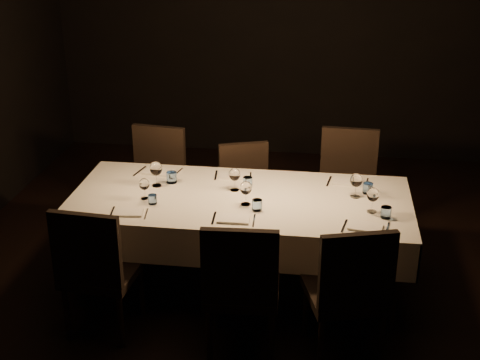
# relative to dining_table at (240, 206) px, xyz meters

# --- Properties ---
(room) EXTENTS (5.01, 6.01, 3.01)m
(room) POSITION_rel_dining_table_xyz_m (0.00, 0.00, 0.81)
(room) COLOR black
(room) RESTS_ON ground
(dining_table) EXTENTS (2.52, 1.12, 0.76)m
(dining_table) POSITION_rel_dining_table_xyz_m (0.00, 0.00, 0.00)
(dining_table) COLOR black
(dining_table) RESTS_ON ground
(chair_near_left) EXTENTS (0.51, 0.51, 0.99)m
(chair_near_left) POSITION_rel_dining_table_xyz_m (-0.87, -0.75, -0.15)
(chair_near_left) COLOR black
(chair_near_left) RESTS_ON ground
(place_setting_near_left) EXTENTS (0.30, 0.39, 0.16)m
(place_setting_near_left) POSITION_rel_dining_table_xyz_m (-0.69, -0.22, 0.14)
(place_setting_near_left) COLOR silver
(place_setting_near_left) RESTS_ON dining_table
(chair_near_center) EXTENTS (0.50, 0.50, 0.99)m
(chair_near_center) POSITION_rel_dining_table_xyz_m (0.12, -0.85, -0.14)
(chair_near_center) COLOR black
(chair_near_center) RESTS_ON ground
(place_setting_near_center) EXTENTS (0.33, 0.40, 0.18)m
(place_setting_near_center) POSITION_rel_dining_table_xyz_m (0.06, -0.22, 0.15)
(place_setting_near_center) COLOR silver
(place_setting_near_center) RESTS_ON dining_table
(chair_near_right) EXTENTS (0.59, 0.59, 0.99)m
(chair_near_right) POSITION_rel_dining_table_xyz_m (0.81, -0.80, -0.14)
(chair_near_right) COLOR black
(chair_near_right) RESTS_ON ground
(place_setting_near_right) EXTENTS (0.35, 0.41, 0.19)m
(place_setting_near_right) POSITION_rel_dining_table_xyz_m (0.96, -0.22, 0.15)
(place_setting_near_right) COLOR silver
(place_setting_near_right) RESTS_ON dining_table
(chair_far_left) EXTENTS (0.53, 0.53, 0.98)m
(chair_far_left) POSITION_rel_dining_table_xyz_m (-0.85, 0.76, -0.15)
(chair_far_left) COLOR black
(chair_far_left) RESTS_ON ground
(place_setting_far_left) EXTENTS (0.38, 0.42, 0.20)m
(place_setting_far_left) POSITION_rel_dining_table_xyz_m (-0.66, 0.22, 0.15)
(place_setting_far_left) COLOR silver
(place_setting_far_left) RESTS_ON dining_table
(chair_far_center) EXTENTS (0.54, 0.54, 0.89)m
(chair_far_center) POSITION_rel_dining_table_xyz_m (-0.05, 0.72, -0.19)
(chair_far_center) COLOR black
(chair_far_center) RESTS_ON ground
(place_setting_far_center) EXTENTS (0.33, 0.40, 0.18)m
(place_setting_far_center) POSITION_rel_dining_table_xyz_m (-0.05, 0.22, 0.15)
(place_setting_far_center) COLOR silver
(place_setting_far_center) RESTS_ON dining_table
(chair_far_right) EXTENTS (0.51, 0.51, 1.01)m
(chair_far_right) POSITION_rel_dining_table_xyz_m (0.81, 0.86, -0.14)
(chair_far_right) COLOR black
(chair_far_right) RESTS_ON ground
(place_setting_far_right) EXTENTS (0.35, 0.41, 0.19)m
(place_setting_far_right) POSITION_rel_dining_table_xyz_m (0.85, 0.22, 0.15)
(place_setting_far_right) COLOR silver
(place_setting_far_right) RESTS_ON dining_table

